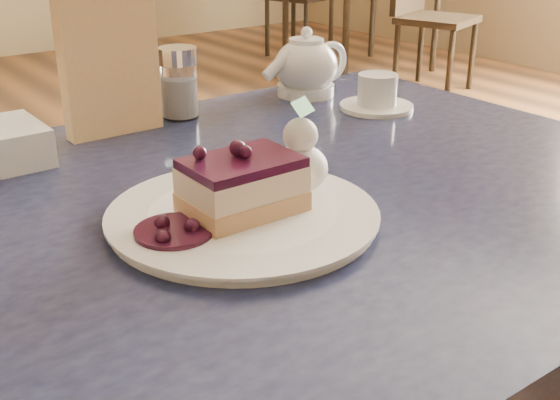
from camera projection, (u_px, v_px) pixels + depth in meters
main_table at (221, 267)px, 0.86m from camera, size 1.26×0.84×0.78m
dessert_plate at (243, 216)px, 0.78m from camera, size 0.30×0.30×0.01m
cheesecake_slice at (242, 186)px, 0.77m from camera, size 0.13×0.09×0.06m
whipped_cream at (300, 168)px, 0.83m from camera, size 0.07×0.07×0.06m
berry_sauce at (174, 231)px, 0.73m from camera, size 0.08×0.08×0.01m
tea_set at (320, 73)px, 1.25m from camera, size 0.21×0.27×0.11m
menu_card at (109, 58)px, 1.03m from camera, size 0.15×0.03×0.23m
sugar_shaker at (179, 82)px, 1.13m from camera, size 0.06×0.06×0.12m
bg_table_far_right at (359, 61)px, 4.90m from camera, size 1.17×1.77×1.18m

